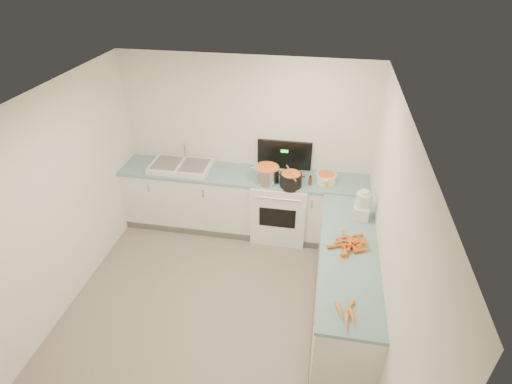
% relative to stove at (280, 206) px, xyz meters
% --- Properties ---
extents(floor, '(3.50, 4.00, 0.00)m').
position_rel_stove_xyz_m(floor, '(-0.55, -1.69, -0.47)').
color(floor, gray).
rests_on(floor, ground).
extents(ceiling, '(3.50, 4.00, 0.00)m').
position_rel_stove_xyz_m(ceiling, '(-0.55, -1.69, 2.03)').
color(ceiling, white).
rests_on(ceiling, ground).
extents(wall_back, '(3.50, 0.00, 2.50)m').
position_rel_stove_xyz_m(wall_back, '(-0.55, 0.31, 0.78)').
color(wall_back, white).
rests_on(wall_back, ground).
extents(wall_left, '(0.00, 4.00, 2.50)m').
position_rel_stove_xyz_m(wall_left, '(-2.30, -1.69, 0.78)').
color(wall_left, white).
rests_on(wall_left, ground).
extents(wall_right, '(0.00, 4.00, 2.50)m').
position_rel_stove_xyz_m(wall_right, '(1.20, -1.69, 0.78)').
color(wall_right, white).
rests_on(wall_right, ground).
extents(counter_back, '(3.50, 0.62, 0.94)m').
position_rel_stove_xyz_m(counter_back, '(-0.55, 0.01, -0.00)').
color(counter_back, white).
rests_on(counter_back, ground).
extents(counter_right, '(0.62, 2.20, 0.94)m').
position_rel_stove_xyz_m(counter_right, '(0.90, -1.39, -0.00)').
color(counter_right, white).
rests_on(counter_right, ground).
extents(stove, '(0.76, 0.65, 1.36)m').
position_rel_stove_xyz_m(stove, '(0.00, 0.00, 0.00)').
color(stove, white).
rests_on(stove, ground).
extents(sink, '(0.86, 0.52, 0.31)m').
position_rel_stove_xyz_m(sink, '(-1.45, 0.02, 0.50)').
color(sink, white).
rests_on(sink, counter_back).
extents(steel_pot, '(0.45, 0.45, 0.25)m').
position_rel_stove_xyz_m(steel_pot, '(-0.19, -0.13, 0.57)').
color(steel_pot, silver).
rests_on(steel_pot, stove).
extents(black_pot, '(0.30, 0.30, 0.21)m').
position_rel_stove_xyz_m(black_pot, '(0.14, -0.18, 0.55)').
color(black_pot, black).
rests_on(black_pot, stove).
extents(wooden_spoon, '(0.18, 0.40, 0.02)m').
position_rel_stove_xyz_m(wooden_spoon, '(0.14, -0.18, 0.66)').
color(wooden_spoon, '#AD7A47').
rests_on(wooden_spoon, black_pot).
extents(mixing_bowl, '(0.36, 0.36, 0.13)m').
position_rel_stove_xyz_m(mixing_bowl, '(0.60, 0.00, 0.53)').
color(mixing_bowl, white).
rests_on(mixing_bowl, counter_back).
extents(extract_bottle, '(0.05, 0.05, 0.12)m').
position_rel_stove_xyz_m(extract_bottle, '(0.40, -0.11, 0.53)').
color(extract_bottle, '#593319').
rests_on(extract_bottle, counter_back).
extents(spice_jar, '(0.06, 0.06, 0.10)m').
position_rel_stove_xyz_m(spice_jar, '(0.61, -0.14, 0.52)').
color(spice_jar, '#E5B266').
rests_on(spice_jar, counter_back).
extents(food_processor, '(0.19, 0.23, 0.37)m').
position_rel_stove_xyz_m(food_processor, '(1.03, -0.73, 0.62)').
color(food_processor, white).
rests_on(food_processor, counter_right).
extents(carrot_pile, '(0.49, 0.41, 0.08)m').
position_rel_stove_xyz_m(carrot_pile, '(0.91, -1.28, 0.50)').
color(carrot_pile, orange).
rests_on(carrot_pile, counter_right).
extents(peeled_carrots, '(0.19, 0.36, 0.04)m').
position_rel_stove_xyz_m(peeled_carrots, '(0.86, -2.26, 0.49)').
color(peeled_carrots, orange).
rests_on(peeled_carrots, counter_right).
extents(peelings, '(0.18, 0.22, 0.01)m').
position_rel_stove_xyz_m(peelings, '(-1.64, -0.02, 0.54)').
color(peelings, tan).
rests_on(peelings, sink).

